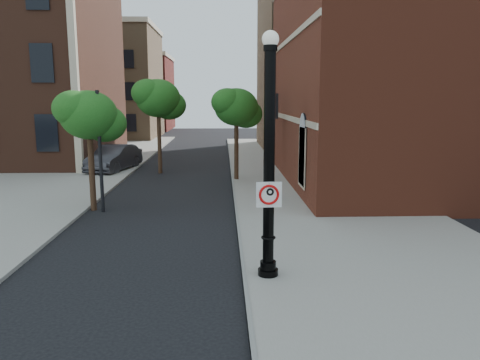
{
  "coord_description": "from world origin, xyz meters",
  "views": [
    {
      "loc": [
        1.53,
        -10.92,
        4.54
      ],
      "look_at": [
        2.0,
        2.0,
        2.26
      ],
      "focal_mm": 35.0,
      "sensor_mm": 36.0,
      "label": 1
    }
  ],
  "objects_px": {
    "lamppost": "(269,170)",
    "parked_car": "(114,158)",
    "traffic_signal_left": "(99,131)",
    "traffic_signal_right": "(273,125)",
    "no_parking_sign": "(269,194)"
  },
  "relations": [
    {
      "from": "traffic_signal_left",
      "to": "traffic_signal_right",
      "type": "relative_size",
      "value": 0.96
    },
    {
      "from": "parked_car",
      "to": "traffic_signal_left",
      "type": "height_order",
      "value": "traffic_signal_left"
    },
    {
      "from": "traffic_signal_left",
      "to": "traffic_signal_right",
      "type": "height_order",
      "value": "traffic_signal_right"
    },
    {
      "from": "parked_car",
      "to": "lamppost",
      "type": "bearing_deg",
      "value": -53.79
    },
    {
      "from": "parked_car",
      "to": "traffic_signal_right",
      "type": "bearing_deg",
      "value": -34.27
    },
    {
      "from": "lamppost",
      "to": "parked_car",
      "type": "distance_m",
      "value": 19.86
    },
    {
      "from": "no_parking_sign",
      "to": "traffic_signal_right",
      "type": "height_order",
      "value": "traffic_signal_right"
    },
    {
      "from": "lamppost",
      "to": "parked_car",
      "type": "bearing_deg",
      "value": 113.65
    },
    {
      "from": "lamppost",
      "to": "traffic_signal_left",
      "type": "distance_m",
      "value": 9.47
    },
    {
      "from": "no_parking_sign",
      "to": "traffic_signal_left",
      "type": "xyz_separation_m",
      "value": [
        -5.96,
        7.5,
        1.02
      ]
    },
    {
      "from": "parked_car",
      "to": "no_parking_sign",
      "type": "bearing_deg",
      "value": -53.99
    },
    {
      "from": "parked_car",
      "to": "traffic_signal_right",
      "type": "xyz_separation_m",
      "value": [
        8.95,
        -9.54,
        2.57
      ]
    },
    {
      "from": "lamppost",
      "to": "traffic_signal_left",
      "type": "relative_size",
      "value": 1.26
    },
    {
      "from": "lamppost",
      "to": "no_parking_sign",
      "type": "bearing_deg",
      "value": -93.22
    },
    {
      "from": "lamppost",
      "to": "traffic_signal_right",
      "type": "relative_size",
      "value": 1.21
    }
  ]
}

